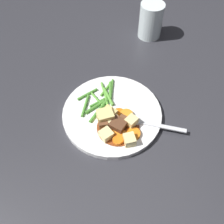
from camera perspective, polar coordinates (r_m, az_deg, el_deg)
ground_plane at (r=0.65m, az=0.00°, el=-0.74°), size 3.00×3.00×0.00m
dinner_plate at (r=0.64m, az=0.00°, el=-0.37°), size 0.25×0.25×0.01m
stew_sauce at (r=0.61m, az=1.65°, el=-3.47°), size 0.10×0.10×0.00m
carrot_slice_0 at (r=0.62m, az=1.59°, el=-0.59°), size 0.04×0.04×0.01m
carrot_slice_1 at (r=0.59m, az=2.62°, el=-5.53°), size 0.04×0.04×0.01m
carrot_slice_2 at (r=0.60m, az=4.88°, el=-4.94°), size 0.03×0.03×0.01m
carrot_slice_3 at (r=0.60m, az=-0.20°, el=-4.31°), size 0.04×0.04×0.01m
carrot_slice_4 at (r=0.58m, az=1.30°, el=-6.47°), size 0.03×0.03×0.01m
carrot_slice_5 at (r=0.62m, az=3.30°, el=-0.67°), size 0.04×0.04×0.01m
potato_chunk_0 at (r=0.60m, az=-1.53°, el=-1.12°), size 0.03×0.04×0.03m
potato_chunk_1 at (r=0.61m, az=-0.64°, el=-0.46°), size 0.04×0.04×0.03m
potato_chunk_2 at (r=0.59m, az=-1.33°, el=-5.13°), size 0.03×0.03×0.02m
potato_chunk_3 at (r=0.58m, az=3.98°, el=-6.30°), size 0.03×0.03×0.02m
potato_chunk_4 at (r=0.60m, az=4.40°, el=-2.20°), size 0.03×0.04×0.03m
potato_chunk_5 at (r=0.61m, az=-0.08°, el=-1.93°), size 0.04×0.04×0.02m
meat_chunk_0 at (r=0.61m, az=2.52°, el=-1.96°), size 0.03×0.03×0.02m
meat_chunk_1 at (r=0.60m, az=-2.00°, el=-2.80°), size 0.02×0.02×0.02m
meat_chunk_2 at (r=0.60m, az=1.65°, el=-2.97°), size 0.05×0.05×0.02m
green_bean_0 at (r=0.67m, az=-5.60°, el=4.05°), size 0.03×0.06×0.01m
green_bean_1 at (r=0.68m, az=-0.03°, el=5.60°), size 0.05×0.03×0.01m
green_bean_2 at (r=0.65m, az=-6.08°, el=1.46°), size 0.07×0.04×0.01m
green_bean_3 at (r=0.66m, az=-0.84°, el=3.54°), size 0.06×0.01×0.01m
green_bean_4 at (r=0.64m, az=-0.86°, el=0.85°), size 0.07×0.02×0.01m
green_bean_5 at (r=0.67m, az=-1.85°, el=4.90°), size 0.06×0.01×0.01m
green_bean_6 at (r=0.65m, az=-2.84°, el=2.40°), size 0.02×0.06×0.01m
green_bean_7 at (r=0.64m, az=-3.88°, el=1.18°), size 0.03×0.06×0.01m
green_bean_8 at (r=0.66m, az=-3.34°, el=2.84°), size 0.06×0.02×0.01m
green_bean_9 at (r=0.68m, az=-1.29°, el=5.33°), size 0.04×0.05×0.01m
green_bean_10 at (r=0.67m, az=-0.37°, el=4.96°), size 0.06×0.02×0.01m
green_bean_11 at (r=0.63m, az=-2.99°, el=0.38°), size 0.06×0.07×0.01m
fork at (r=0.62m, az=8.12°, el=-2.63°), size 0.10×0.16×0.00m
water_glass at (r=0.85m, az=8.81°, el=19.87°), size 0.07×0.07×0.11m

